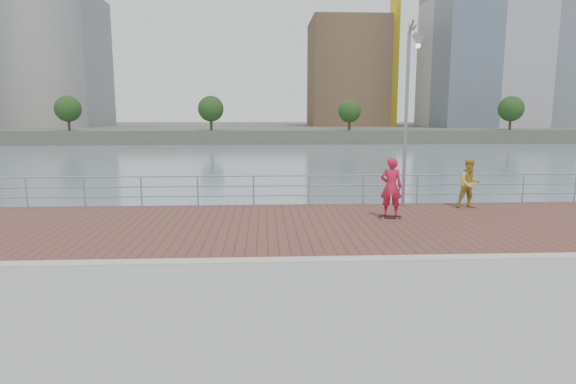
{
  "coord_description": "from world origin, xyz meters",
  "views": [
    {
      "loc": [
        -0.64,
        -10.63,
        3.35
      ],
      "look_at": [
        0.0,
        2.0,
        1.3
      ],
      "focal_mm": 30.0,
      "sensor_mm": 36.0,
      "label": 1
    }
  ],
  "objects_px": {
    "guardrail": "(281,187)",
    "street_lamp": "(411,83)",
    "bystander": "(470,183)",
    "skateboarder": "(391,187)"
  },
  "relations": [
    {
      "from": "street_lamp",
      "to": "bystander",
      "type": "relative_size",
      "value": 3.49
    },
    {
      "from": "bystander",
      "to": "guardrail",
      "type": "bearing_deg",
      "value": 171.86
    },
    {
      "from": "street_lamp",
      "to": "bystander",
      "type": "height_order",
      "value": "street_lamp"
    },
    {
      "from": "skateboarder",
      "to": "bystander",
      "type": "distance_m",
      "value": 3.64
    },
    {
      "from": "guardrail",
      "to": "street_lamp",
      "type": "height_order",
      "value": "street_lamp"
    },
    {
      "from": "street_lamp",
      "to": "guardrail",
      "type": "bearing_deg",
      "value": 167.9
    },
    {
      "from": "guardrail",
      "to": "bystander",
      "type": "bearing_deg",
      "value": -8.42
    },
    {
      "from": "guardrail",
      "to": "bystander",
      "type": "relative_size",
      "value": 21.92
    },
    {
      "from": "guardrail",
      "to": "street_lamp",
      "type": "xyz_separation_m",
      "value": [
        4.46,
        -0.96,
        3.73
      ]
    },
    {
      "from": "street_lamp",
      "to": "bystander",
      "type": "distance_m",
      "value": 4.18
    }
  ]
}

